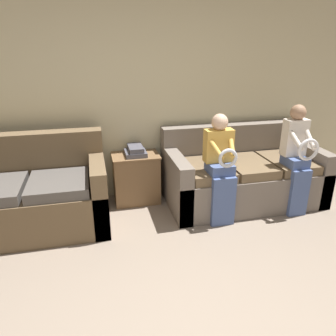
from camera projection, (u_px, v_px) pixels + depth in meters
name	position (u px, v px, depth m)	size (l,w,h in m)	color
wall_back	(141.00, 97.00, 4.00)	(7.24, 0.06, 2.55)	beige
couch_main	(242.00, 176.00, 4.13)	(1.90, 0.96, 0.92)	#70665B
couch_side	(31.00, 197.00, 3.51)	(1.61, 0.90, 0.98)	brown
child_left_seated	(221.00, 165.00, 3.54)	(0.31, 0.38, 1.20)	#475B8E
child_right_seated	(297.00, 155.00, 3.73)	(0.27, 0.38, 1.26)	#475B8E
side_shelf	(136.00, 178.00, 4.10)	(0.57, 0.40, 0.62)	brown
book_stack	(135.00, 151.00, 3.97)	(0.25, 0.31, 0.11)	#4C4C56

